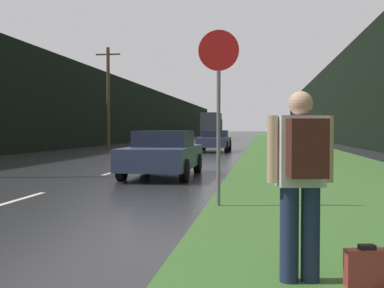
% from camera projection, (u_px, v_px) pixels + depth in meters
% --- Properties ---
extents(grass_verge, '(6.00, 240.00, 0.02)m').
position_uv_depth(grass_verge, '(286.00, 146.00, 39.79)').
color(grass_verge, '#386028').
rests_on(grass_verge, ground_plane).
extents(lane_stripe_b, '(0.12, 3.00, 0.01)m').
position_uv_depth(lane_stripe_b, '(7.00, 203.00, 9.00)').
color(lane_stripe_b, silver).
rests_on(lane_stripe_b, ground_plane).
extents(lane_stripe_c, '(0.12, 3.00, 0.01)m').
position_uv_depth(lane_stripe_c, '(118.00, 171.00, 15.93)').
color(lane_stripe_c, silver).
rests_on(lane_stripe_c, ground_plane).
extents(lane_stripe_d, '(0.12, 3.00, 0.01)m').
position_uv_depth(lane_stripe_d, '(161.00, 158.00, 22.85)').
color(lane_stripe_d, silver).
rests_on(lane_stripe_d, ground_plane).
extents(lane_stripe_e, '(0.12, 3.00, 0.01)m').
position_uv_depth(lane_stripe_e, '(184.00, 151.00, 29.78)').
color(lane_stripe_e, silver).
rests_on(lane_stripe_e, ground_plane).
extents(treeline_far_side, '(2.00, 140.00, 6.41)m').
position_uv_depth(treeline_far_side, '(126.00, 112.00, 51.93)').
color(treeline_far_side, black).
rests_on(treeline_far_side, ground_plane).
extents(treeline_near_side, '(2.00, 140.00, 8.27)m').
position_uv_depth(treeline_near_side, '(341.00, 102.00, 48.70)').
color(treeline_near_side, black).
rests_on(treeline_near_side, ground_plane).
extents(utility_pole_far, '(1.80, 0.24, 7.27)m').
position_uv_depth(utility_pole_far, '(108.00, 96.00, 34.66)').
color(utility_pole_far, '#4C3823').
rests_on(utility_pole_far, ground_plane).
extents(stop_sign, '(0.72, 0.07, 3.14)m').
position_uv_depth(stop_sign, '(219.00, 98.00, 8.52)').
color(stop_sign, slate).
rests_on(stop_sign, ground_plane).
extents(hitchhiker_with_backpack, '(0.59, 0.47, 1.72)m').
position_uv_depth(hitchhiker_with_backpack, '(301.00, 174.00, 4.24)').
color(hitchhiker_with_backpack, '#1E2847').
rests_on(hitchhiker_with_backpack, ground_plane).
extents(suitcase, '(0.39, 0.19, 0.38)m').
position_uv_depth(suitcase, '(367.00, 268.00, 4.17)').
color(suitcase, '#9E3333').
rests_on(suitcase, ground_plane).
extents(car_passing_near, '(1.90, 4.27, 1.34)m').
position_uv_depth(car_passing_near, '(163.00, 153.00, 14.08)').
color(car_passing_near, '#2D3856').
rests_on(car_passing_near, ground_plane).
extents(car_passing_far, '(1.86, 4.71, 1.32)m').
position_uv_depth(car_passing_far, '(215.00, 140.00, 29.67)').
color(car_passing_far, '#2D3856').
rests_on(car_passing_far, ground_plane).
extents(delivery_truck, '(2.50, 7.32, 3.55)m').
position_uv_depth(delivery_truck, '(212.00, 126.00, 64.69)').
color(delivery_truck, black).
rests_on(delivery_truck, ground_plane).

